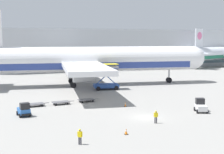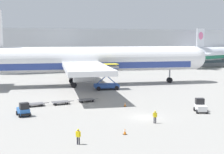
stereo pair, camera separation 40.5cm
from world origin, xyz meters
name	(u,v)px [view 1 (the left image)]	position (x,y,z in m)	size (l,w,h in m)	color
ground_plane	(145,117)	(0.00, 0.00, 0.00)	(400.00, 400.00, 0.00)	gray
terminal_building	(124,49)	(26.79, 69.63, 6.99)	(90.00, 18.20, 14.00)	#B2B7BC
airplane_main	(86,60)	(0.83, 31.57, 5.84)	(57.74, 48.66, 17.00)	white
airplane_distant	(224,53)	(66.34, 60.88, 4.92)	(46.95, 40.34, 14.32)	silver
scissor_lift_loader	(106,80)	(3.07, 24.34, 2.09)	(5.62, 4.10, 5.49)	#284C99
baggage_tug_foreground	(24,110)	(-15.80, 6.79, 0.88)	(1.94, 2.62, 2.00)	#2D66B7
baggage_tug_mid	(201,106)	(9.22, -0.16, 0.88)	(2.36, 2.78, 2.00)	silver
baggage_dolly_lead	(35,104)	(-13.46, 12.64, 0.39)	(3.74, 1.67, 0.48)	#56565B
baggage_dolly_second	(61,102)	(-9.26, 12.63, 0.39)	(3.74, 1.67, 0.48)	#56565B
baggage_dolly_third	(87,100)	(-4.69, 13.07, 0.39)	(3.74, 1.67, 0.48)	#56565B
ground_crew_near	(80,135)	(-11.57, -7.61, 0.99)	(0.47, 0.40, 1.69)	black
ground_crew_far	(156,116)	(-0.17, -3.27, 0.98)	(0.53, 0.35, 1.68)	black
traffic_cone_near	(126,131)	(-5.69, -6.21, 0.36)	(0.40, 0.40, 0.74)	black
traffic_cone_far	(125,104)	(0.13, 7.28, 0.38)	(0.40, 0.40, 0.78)	black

